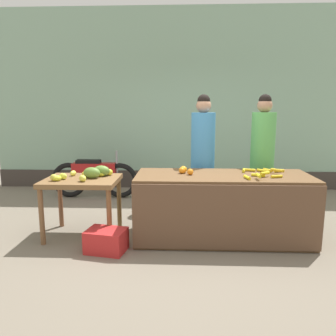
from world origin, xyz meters
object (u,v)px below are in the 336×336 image
object	(u,v)px
produce_crate	(106,241)
produce_sack	(146,200)
vendor_woman_blue_shirt	(203,158)
vendor_woman_green_shirt	(262,158)
parked_motorcycle	(94,176)

from	to	relation	value
produce_crate	produce_sack	world-z (taller)	produce_sack
vendor_woman_blue_shirt	produce_crate	size ratio (longest dim) A/B	4.15
vendor_woman_blue_shirt	produce_sack	distance (m)	1.12
vendor_woman_green_shirt	produce_sack	size ratio (longest dim) A/B	3.93
vendor_woman_green_shirt	produce_sack	xyz separation A→B (m)	(-1.73, 0.13, -0.69)
parked_motorcycle	produce_crate	xyz separation A→B (m)	(0.75, -2.30, -0.27)
parked_motorcycle	produce_sack	world-z (taller)	parked_motorcycle
vendor_woman_green_shirt	produce_crate	bearing A→B (deg)	-148.87
parked_motorcycle	produce_crate	bearing A→B (deg)	-72.00
vendor_woman_green_shirt	parked_motorcycle	world-z (taller)	vendor_woman_green_shirt
produce_crate	produce_sack	xyz separation A→B (m)	(0.31, 1.35, 0.10)
parked_motorcycle	produce_sack	size ratio (longest dim) A/B	3.43
vendor_woman_green_shirt	produce_crate	world-z (taller)	vendor_woman_green_shirt
vendor_woman_blue_shirt	parked_motorcycle	xyz separation A→B (m)	(-1.91, 1.16, -0.52)
parked_motorcycle	vendor_woman_green_shirt	bearing A→B (deg)	-21.19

